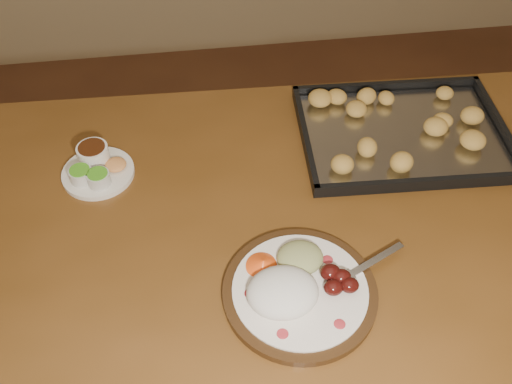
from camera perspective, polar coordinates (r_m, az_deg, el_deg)
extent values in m
cube|color=brown|center=(1.19, -0.01, -3.74)|extent=(1.53, 0.95, 0.04)
cylinder|color=#542F19|center=(1.82, -23.19, -3.19)|extent=(0.07, 0.07, 0.71)
cylinder|color=#542F19|center=(1.87, 19.92, -0.01)|extent=(0.07, 0.07, 0.71)
cylinder|color=#331E0E|center=(1.07, 4.40, -9.98)|extent=(0.29, 0.29, 0.02)
cylinder|color=white|center=(1.06, 4.43, -9.70)|extent=(0.25, 0.25, 0.01)
ellipsoid|color=#AE2932|center=(1.01, 2.67, -13.98)|extent=(0.02, 0.02, 0.00)
ellipsoid|color=#AE2932|center=(1.03, 8.36, -12.93)|extent=(0.02, 0.02, 0.00)
ellipsoid|color=#AE2932|center=(1.10, 7.17, -6.73)|extent=(0.02, 0.02, 0.00)
ellipsoid|color=#AE2932|center=(1.05, -0.62, -10.10)|extent=(0.02, 0.02, 0.00)
ellipsoid|color=silver|center=(1.03, 2.68, -9.98)|extent=(0.15, 0.14, 0.06)
ellipsoid|color=#4E100B|center=(1.05, 7.75, -9.44)|extent=(0.04, 0.03, 0.03)
ellipsoid|color=#4E100B|center=(1.06, 8.54, -8.40)|extent=(0.04, 0.03, 0.03)
ellipsoid|color=#4E100B|center=(1.06, 7.45, -7.97)|extent=(0.04, 0.03, 0.03)
ellipsoid|color=#4E100B|center=(1.05, 9.35, -9.18)|extent=(0.04, 0.03, 0.03)
ellipsoid|color=tan|center=(1.08, 4.42, -6.55)|extent=(0.10, 0.10, 0.04)
cone|color=#F85116|center=(1.07, 0.69, -7.17)|extent=(0.09, 0.09, 0.03)
cube|color=silver|center=(1.11, 11.81, -6.72)|extent=(0.13, 0.07, 0.00)
cube|color=silver|center=(1.07, 8.87, -8.48)|extent=(0.04, 0.04, 0.00)
cylinder|color=silver|center=(1.06, 8.17, -9.46)|extent=(0.03, 0.02, 0.00)
cylinder|color=silver|center=(1.06, 7.95, -9.22)|extent=(0.03, 0.02, 0.00)
cylinder|color=silver|center=(1.06, 7.74, -8.99)|extent=(0.03, 0.02, 0.00)
cylinder|color=silver|center=(1.07, 7.53, -8.75)|extent=(0.03, 0.02, 0.00)
cylinder|color=silver|center=(1.31, -15.49, 1.85)|extent=(0.16, 0.16, 0.01)
cylinder|color=beige|center=(1.28, -17.10, 1.63)|extent=(0.05, 0.05, 0.03)
cylinder|color=#4AA220|center=(1.27, -17.24, 2.10)|extent=(0.04, 0.04, 0.00)
cylinder|color=beige|center=(1.26, -15.45, 1.31)|extent=(0.05, 0.05, 0.03)
cylinder|color=#4AA220|center=(1.25, -15.58, 1.78)|extent=(0.04, 0.04, 0.00)
cylinder|color=white|center=(1.31, -15.95, 3.68)|extent=(0.07, 0.07, 0.04)
cylinder|color=#391A0A|center=(1.30, -16.13, 4.31)|extent=(0.06, 0.06, 0.00)
ellipsoid|color=#F29B55|center=(1.29, -13.86, 2.69)|extent=(0.05, 0.05, 0.02)
cube|color=black|center=(1.39, 14.40, 5.50)|extent=(0.49, 0.37, 0.01)
cube|color=black|center=(1.51, 12.87, 10.28)|extent=(0.48, 0.04, 0.02)
cube|color=black|center=(1.27, 16.46, 0.87)|extent=(0.48, 0.04, 0.02)
cube|color=black|center=(1.47, 23.18, 6.21)|extent=(0.03, 0.35, 0.02)
cube|color=black|center=(1.33, 4.94, 5.58)|extent=(0.03, 0.35, 0.02)
cube|color=silver|center=(1.39, 14.45, 5.69)|extent=(0.46, 0.34, 0.00)
ellipsoid|color=#C39344|center=(1.40, 16.93, 6.40)|extent=(0.05, 0.05, 0.04)
ellipsoid|color=#C39344|center=(1.44, 18.51, 7.36)|extent=(0.07, 0.07, 0.04)
ellipsoid|color=#C39344|center=(1.45, 15.48, 8.66)|extent=(0.07, 0.07, 0.04)
ellipsoid|color=#C39344|center=(1.42, 14.70, 7.89)|extent=(0.06, 0.06, 0.04)
ellipsoid|color=#C39344|center=(1.43, 12.32, 8.52)|extent=(0.07, 0.07, 0.04)
ellipsoid|color=#C39344|center=(1.38, 12.55, 7.04)|extent=(0.07, 0.07, 0.04)
ellipsoid|color=#C39344|center=(1.35, 9.47, 6.64)|extent=(0.06, 0.06, 0.04)
ellipsoid|color=#C39344|center=(1.33, 11.64, 5.50)|extent=(0.06, 0.06, 0.04)
ellipsoid|color=#C39344|center=(1.32, 10.43, 5.05)|extent=(0.07, 0.07, 0.04)
ellipsoid|color=#C39344|center=(1.31, 14.01, 3.83)|extent=(0.07, 0.07, 0.04)
ellipsoid|color=#C39344|center=(1.35, 15.35, 5.15)|extent=(0.06, 0.06, 0.04)
ellipsoid|color=#C39344|center=(1.36, 18.14, 4.70)|extent=(0.07, 0.07, 0.04)
ellipsoid|color=#C39344|center=(1.37, 18.02, 5.04)|extent=(0.07, 0.07, 0.04)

